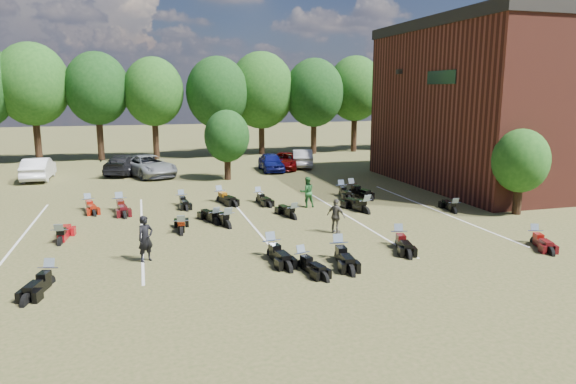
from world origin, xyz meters
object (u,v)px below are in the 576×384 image
object	(u,v)px
motorcycle_7	(61,244)
person_grey	(336,216)
person_green	(307,192)
person_black	(146,239)
car_4	(271,162)
motorcycle_3	(338,259)
motorcycle_14	(120,211)

from	to	relation	value
motorcycle_7	person_grey	bearing A→B (deg)	176.65
person_green	person_grey	distance (m)	5.31
person_black	person_green	size ratio (longest dim) A/B	1.03
person_black	person_grey	distance (m)	8.32
person_grey	car_4	bearing A→B (deg)	-41.43
person_green	person_grey	bearing A→B (deg)	85.40
person_black	motorcycle_3	distance (m)	7.19
motorcycle_14	person_grey	bearing A→B (deg)	-46.65
person_black	person_grey	world-z (taller)	person_black
motorcycle_3	motorcycle_7	distance (m)	11.43
person_green	motorcycle_7	world-z (taller)	person_green
motorcycle_3	motorcycle_7	xyz separation A→B (m)	(-10.30, 4.94, 0.00)
person_black	motorcycle_3	size ratio (longest dim) A/B	0.74
car_4	motorcycle_7	distance (m)	21.35
motorcycle_14	motorcycle_7	bearing A→B (deg)	-119.66
car_4	person_green	distance (m)	13.07
person_grey	motorcycle_7	xyz separation A→B (m)	(-11.53, 1.53, -0.77)
motorcycle_7	person_black	bearing A→B (deg)	140.67
person_black	motorcycle_3	xyz separation A→B (m)	(6.92, -1.73, -0.86)
motorcycle_7	motorcycle_3	bearing A→B (deg)	158.57
motorcycle_3	motorcycle_7	bearing A→B (deg)	160.63
person_grey	motorcycle_3	bearing A→B (deg)	124.01
person_grey	motorcycle_3	size ratio (longest dim) A/B	0.66
person_grey	motorcycle_14	xyz separation A→B (m)	(-9.37, 7.23, -0.77)
person_grey	motorcycle_14	bearing A→B (deg)	16.08
person_green	motorcycle_14	bearing A→B (deg)	-11.72
person_black	motorcycle_7	size ratio (longest dim) A/B	0.78
car_4	motorcycle_7	bearing A→B (deg)	-124.76
car_4	motorcycle_3	distance (m)	21.92
person_black	motorcycle_14	size ratio (longest dim) A/B	0.71
motorcycle_14	person_black	bearing A→B (deg)	-91.15
motorcycle_3	motorcycle_14	xyz separation A→B (m)	(-8.15, 10.65, 0.00)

